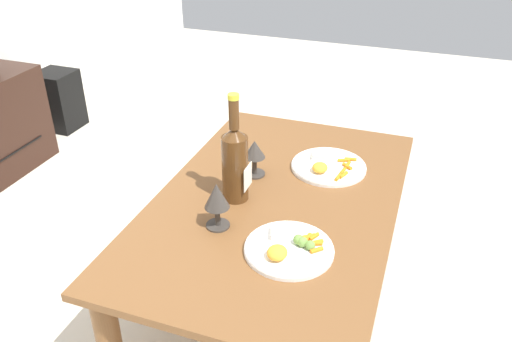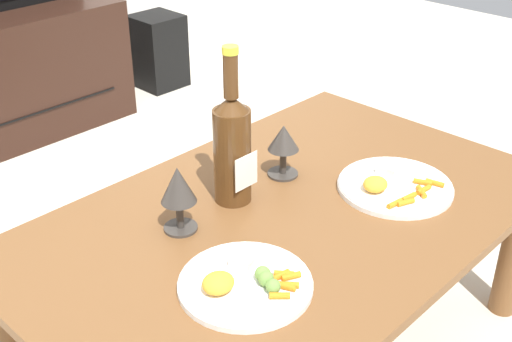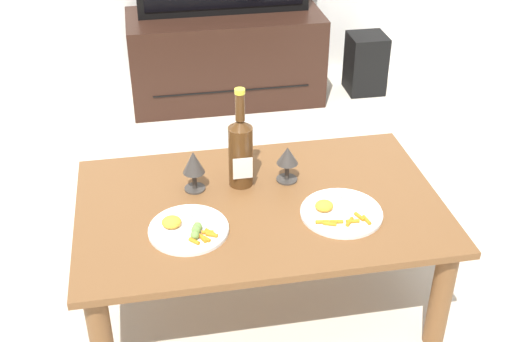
{
  "view_description": "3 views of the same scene",
  "coord_description": "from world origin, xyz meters",
  "px_view_note": "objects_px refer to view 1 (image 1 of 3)",
  "views": [
    {
      "loc": [
        -1.36,
        -0.41,
        1.35
      ],
      "look_at": [
        -0.02,
        0.06,
        0.52
      ],
      "focal_mm": 36.57,
      "sensor_mm": 36.0,
      "label": 1
    },
    {
      "loc": [
        -0.94,
        -0.81,
        1.22
      ],
      "look_at": [
        -0.02,
        0.08,
        0.5
      ],
      "focal_mm": 46.89,
      "sensor_mm": 36.0,
      "label": 2
    },
    {
      "loc": [
        -0.34,
        -1.77,
        1.68
      ],
      "look_at": [
        -0.0,
        0.05,
        0.52
      ],
      "focal_mm": 46.25,
      "sensor_mm": 36.0,
      "label": 3
    }
  ],
  "objects_px": {
    "goblet_left": "(217,198)",
    "dinner_plate_left": "(289,248)",
    "floor_speaker": "(59,100)",
    "goblet_right": "(254,152)",
    "wine_bottle": "(235,161)",
    "dinner_plate_right": "(328,166)",
    "dining_table": "(276,215)"
  },
  "relations": [
    {
      "from": "dinner_plate_left",
      "to": "goblet_left",
      "type": "bearing_deg",
      "value": 79.34
    },
    {
      "from": "goblet_right",
      "to": "floor_speaker",
      "type": "bearing_deg",
      "value": 61.69
    },
    {
      "from": "goblet_left",
      "to": "dinner_plate_left",
      "type": "xyz_separation_m",
      "value": [
        -0.04,
        -0.23,
        -0.09
      ]
    },
    {
      "from": "wine_bottle",
      "to": "floor_speaker",
      "type": "bearing_deg",
      "value": 57.05
    },
    {
      "from": "wine_bottle",
      "to": "dinner_plate_right",
      "type": "relative_size",
      "value": 1.35
    },
    {
      "from": "dining_table",
      "to": "wine_bottle",
      "type": "bearing_deg",
      "value": 108.53
    },
    {
      "from": "floor_speaker",
      "to": "wine_bottle",
      "type": "height_order",
      "value": "wine_bottle"
    },
    {
      "from": "goblet_right",
      "to": "dinner_plate_right",
      "type": "xyz_separation_m",
      "value": [
        0.13,
        -0.23,
        -0.08
      ]
    },
    {
      "from": "floor_speaker",
      "to": "dinner_plate_right",
      "type": "distance_m",
      "value": 1.9
    },
    {
      "from": "floor_speaker",
      "to": "wine_bottle",
      "type": "distance_m",
      "value": 1.84
    },
    {
      "from": "dinner_plate_right",
      "to": "goblet_right",
      "type": "bearing_deg",
      "value": 118.48
    },
    {
      "from": "dining_table",
      "to": "dinner_plate_right",
      "type": "height_order",
      "value": "dinner_plate_right"
    },
    {
      "from": "goblet_left",
      "to": "floor_speaker",
      "type": "bearing_deg",
      "value": 53.06
    },
    {
      "from": "wine_bottle",
      "to": "goblet_left",
      "type": "distance_m",
      "value": 0.17
    },
    {
      "from": "dining_table",
      "to": "dinner_plate_left",
      "type": "height_order",
      "value": "dinner_plate_left"
    },
    {
      "from": "goblet_left",
      "to": "dinner_plate_right",
      "type": "xyz_separation_m",
      "value": [
        0.45,
        -0.23,
        -0.09
      ]
    },
    {
      "from": "wine_bottle",
      "to": "dinner_plate_left",
      "type": "relative_size",
      "value": 1.43
    },
    {
      "from": "floor_speaker",
      "to": "wine_bottle",
      "type": "relative_size",
      "value": 0.95
    },
    {
      "from": "goblet_right",
      "to": "goblet_left",
      "type": "bearing_deg",
      "value": -180.0
    },
    {
      "from": "dinner_plate_left",
      "to": "dinner_plate_right",
      "type": "height_order",
      "value": "dinner_plate_left"
    },
    {
      "from": "dinner_plate_right",
      "to": "dinner_plate_left",
      "type": "bearing_deg",
      "value": -179.84
    },
    {
      "from": "floor_speaker",
      "to": "goblet_right",
      "type": "height_order",
      "value": "goblet_right"
    },
    {
      "from": "wine_bottle",
      "to": "goblet_right",
      "type": "relative_size",
      "value": 2.74
    },
    {
      "from": "floor_speaker",
      "to": "dinner_plate_left",
      "type": "relative_size",
      "value": 1.36
    },
    {
      "from": "dining_table",
      "to": "goblet_right",
      "type": "distance_m",
      "value": 0.23
    },
    {
      "from": "dinner_plate_right",
      "to": "dining_table",
      "type": "bearing_deg",
      "value": 155.28
    },
    {
      "from": "dining_table",
      "to": "dinner_plate_right",
      "type": "distance_m",
      "value": 0.28
    },
    {
      "from": "dining_table",
      "to": "goblet_right",
      "type": "bearing_deg",
      "value": 45.23
    },
    {
      "from": "goblet_left",
      "to": "goblet_right",
      "type": "distance_m",
      "value": 0.32
    },
    {
      "from": "dining_table",
      "to": "goblet_right",
      "type": "relative_size",
      "value": 9.19
    },
    {
      "from": "goblet_left",
      "to": "dining_table",
      "type": "bearing_deg",
      "value": -30.5
    },
    {
      "from": "dinner_plate_right",
      "to": "goblet_left",
      "type": "bearing_deg",
      "value": 152.59
    }
  ]
}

